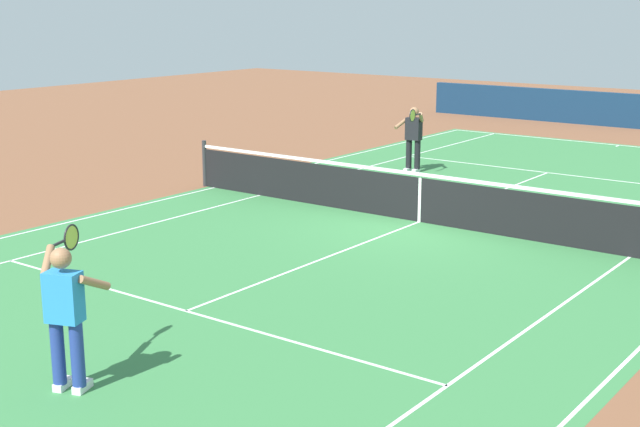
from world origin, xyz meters
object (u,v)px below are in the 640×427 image
tennis_player_near (66,311)px  tennis_player_far (413,136)px  tennis_net (420,197)px  tennis_ball (526,223)px

tennis_player_near → tennis_player_far: size_ratio=1.00×
tennis_net → tennis_ball: bearing=120.9°
tennis_net → tennis_ball: size_ratio=177.27×
tennis_net → tennis_player_near: (8.99, 0.81, 0.44)m
tennis_player_near → tennis_player_far: same height
tennis_player_far → tennis_net: bearing=32.3°
tennis_net → tennis_player_far: (-4.44, -2.81, 0.44)m
tennis_net → tennis_ball: 2.10m
tennis_player_near → tennis_player_far: 13.91m
tennis_net → tennis_player_far: bearing=-147.7°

